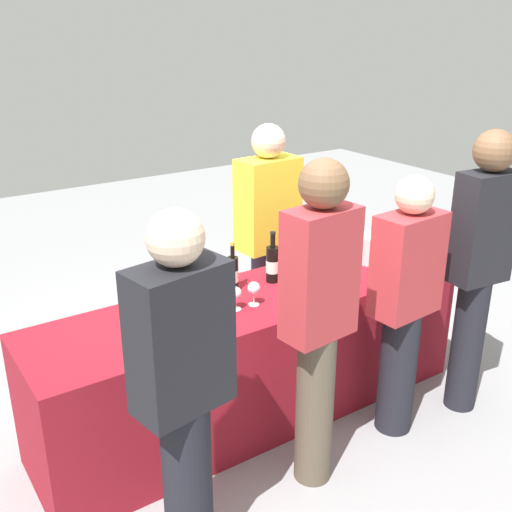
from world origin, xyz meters
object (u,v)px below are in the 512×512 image
Objects in this scene: ice_bucket at (374,248)px; wine_bottle_0 at (181,292)px; wine_bottle_3 at (273,264)px; wine_glass_4 at (307,276)px; wine_bottle_2 at (233,273)px; wine_glass_2 at (235,294)px; wine_glass_1 at (196,310)px; server_pouring at (268,237)px; guest_2 at (404,301)px; guest_3 at (479,261)px; wine_glass_3 at (254,289)px; guest_0 at (183,388)px; wine_bottle_1 at (204,284)px; wine_glass_0 at (159,311)px; wine_bottle_5 at (340,245)px; guest_1 at (318,315)px; wine_bottle_4 at (304,253)px.

wine_bottle_0 is at bearing 177.53° from ice_bucket.
wine_glass_4 is at bearing -70.59° from wine_bottle_3.
wine_bottle_2 is 0.25m from wine_glass_2.
wine_glass_1 is 1.16m from server_pouring.
wine_glass_1 and wine_glass_2 have the same top height.
wine_glass_4 is (0.47, -0.03, 0.01)m from wine_glass_2.
wine_bottle_3 is 2.30× the size of wine_glass_4.
guest_2 reaches higher than wine_glass_2.
wine_glass_2 is 0.91m from server_pouring.
wine_bottle_2 is 2.16× the size of wine_glass_4.
wine_bottle_0 is 1.72m from guest_3.
guest_0 is (-0.79, -0.66, 0.01)m from wine_glass_3.
server_pouring is (0.93, 0.69, 0.01)m from wine_glass_1.
wine_bottle_1 is at bearing -172.71° from wine_bottle_2.
ice_bucket is at bearing 56.19° from guest_2.
wine_glass_1 is at bearing 153.41° from guest_2.
wine_glass_4 is (0.56, -0.22, -0.01)m from wine_bottle_1.
wine_glass_0 is 0.92m from wine_glass_4.
wine_glass_4 is (0.36, -0.02, 0.00)m from wine_glass_3.
guest_3 is (0.91, -0.78, 0.07)m from wine_bottle_3.
wine_bottle_5 is 0.18× the size of guest_3.
wine_glass_2 is at bearing -3.05° from wine_glass_0.
wine_bottle_5 is at bearing 2.14° from wine_bottle_1.
wine_glass_1 is 0.28m from wine_glass_2.
guest_1 reaches higher than wine_bottle_3.
wine_bottle_3 is (0.27, -0.02, 0.01)m from wine_bottle_2.
guest_3 is (0.51, -0.08, 0.15)m from guest_2.
wine_bottle_0 is 0.29m from wine_glass_2.
guest_2 is (0.13, -1.13, -0.07)m from server_pouring.
wine_glass_3 is (-0.28, -0.21, -0.02)m from wine_bottle_3.
wine_glass_0 is 1.26m from server_pouring.
guest_3 is (0.82, -0.55, 0.09)m from wine_glass_4.
wine_bottle_1 is 1.59m from guest_3.
guest_3 reaches higher than ice_bucket.
guest_2 is (0.31, -0.47, -0.06)m from wine_glass_4.
guest_0 is at bearing -131.65° from wine_bottle_2.
wine_bottle_2 is 0.43m from wine_glass_4.
wine_bottle_3 is (0.64, 0.05, 0.01)m from wine_bottle_0.
wine_bottle_2 is at bearing 33.61° from server_pouring.
wine_glass_3 is at bearing -45.10° from wine_bottle_1.
ice_bucket reaches higher than wine_glass_2.
wine_glass_0 is 1.58m from ice_bucket.
wine_glass_0 reaches higher than wine_glass_1.
wine_glass_0 is 1.34m from guest_2.
wine_bottle_3 is 2.36× the size of wine_glass_1.
guest_3 reaches higher than wine_bottle_2.
ice_bucket is at bearing 5.93° from wine_glass_3.
ice_bucket reaches higher than wine_glass_0.
guest_3 is at bearing -25.42° from wine_bottle_0.
wine_bottle_4 is at bearing 24.96° from guest_0.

